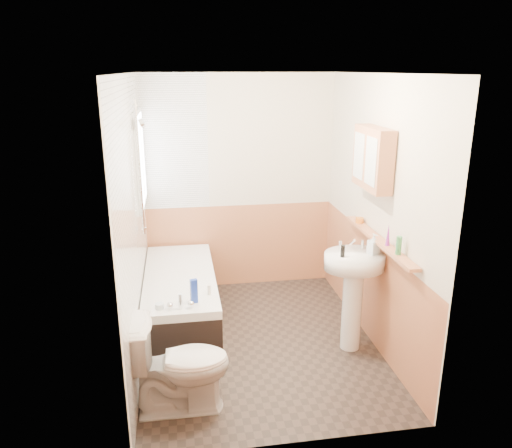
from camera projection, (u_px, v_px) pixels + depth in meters
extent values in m
plane|color=black|center=(258.00, 341.00, 4.85)|extent=(2.80, 2.80, 0.00)
plane|color=white|center=(259.00, 73.00, 4.11)|extent=(2.80, 2.80, 0.00)
cube|color=beige|center=(239.00, 184.00, 5.81)|extent=(2.20, 0.02, 2.50)
cube|color=beige|center=(295.00, 281.00, 3.15)|extent=(2.20, 0.02, 2.50)
cube|color=beige|center=(132.00, 224.00, 4.31)|extent=(0.02, 2.80, 2.50)
cube|color=beige|center=(376.00, 213.00, 4.65)|extent=(0.02, 2.80, 2.50)
cube|color=#C2784F|center=(368.00, 287.00, 4.87)|extent=(0.01, 2.80, 1.00)
cube|color=#C2784F|center=(292.00, 381.00, 3.40)|extent=(2.20, 0.01, 1.00)
cube|color=#C2784F|center=(240.00, 245.00, 6.01)|extent=(2.20, 0.01, 1.00)
cube|color=white|center=(135.00, 224.00, 4.32)|extent=(0.01, 2.80, 2.50)
cube|color=white|center=(174.00, 143.00, 5.53)|extent=(0.75, 0.01, 1.50)
cube|color=white|center=(141.00, 159.00, 5.10)|extent=(0.03, 0.79, 0.99)
cube|color=white|center=(142.00, 159.00, 5.10)|extent=(0.01, 0.70, 0.90)
cube|color=white|center=(142.00, 159.00, 5.10)|extent=(0.01, 0.04, 0.90)
cube|color=black|center=(181.00, 303.00, 5.11)|extent=(0.70, 1.73, 0.48)
cube|color=white|center=(180.00, 278.00, 5.03)|extent=(0.70, 1.73, 0.08)
cube|color=white|center=(180.00, 279.00, 5.03)|extent=(0.56, 1.59, 0.04)
cylinder|color=silver|center=(180.00, 301.00, 4.28)|extent=(0.04, 0.04, 0.14)
sphere|color=silver|center=(170.00, 305.00, 4.27)|extent=(0.06, 0.06, 0.06)
sphere|color=silver|center=(191.00, 304.00, 4.30)|extent=(0.06, 0.06, 0.06)
cylinder|color=silver|center=(140.00, 169.00, 4.66)|extent=(0.02, 0.02, 1.27)
cylinder|color=silver|center=(144.00, 228.00, 4.83)|extent=(0.05, 0.05, 0.02)
cylinder|color=silver|center=(135.00, 105.00, 4.49)|extent=(0.05, 0.05, 0.02)
cylinder|color=silver|center=(142.00, 123.00, 4.54)|extent=(0.07, 0.08, 0.09)
imported|color=white|center=(179.00, 365.00, 3.79)|extent=(0.79, 0.45, 0.76)
cylinder|color=white|center=(352.00, 310.00, 4.64)|extent=(0.18, 0.18, 0.77)
ellipsoid|color=white|center=(355.00, 261.00, 4.49)|extent=(0.56, 0.45, 0.15)
cylinder|color=silver|center=(340.00, 245.00, 4.54)|extent=(0.03, 0.03, 0.08)
cylinder|color=silver|center=(363.00, 244.00, 4.57)|extent=(0.03, 0.03, 0.08)
cylinder|color=silver|center=(352.00, 242.00, 4.53)|extent=(0.02, 0.11, 0.09)
cube|color=#C2784F|center=(379.00, 240.00, 4.44)|extent=(0.10, 1.43, 0.03)
cube|color=#C2784F|center=(373.00, 158.00, 4.41)|extent=(0.15, 0.61, 0.55)
cube|color=silver|center=(371.00, 161.00, 4.26)|extent=(0.01, 0.24, 0.41)
cube|color=silver|center=(359.00, 156.00, 4.54)|extent=(0.01, 0.24, 0.41)
cylinder|color=#388447|center=(399.00, 245.00, 4.03)|extent=(0.06, 0.06, 0.15)
cone|color=purple|center=(388.00, 235.00, 4.23)|extent=(0.04, 0.04, 0.20)
cylinder|color=orange|center=(360.00, 220.00, 4.88)|extent=(0.09, 0.09, 0.05)
imported|color=silver|center=(373.00, 249.00, 4.44)|extent=(0.14, 0.20, 0.09)
cylinder|color=black|center=(343.00, 251.00, 4.36)|extent=(0.05, 0.05, 0.11)
cube|color=#19339E|center=(194.00, 291.00, 4.38)|extent=(0.07, 0.05, 0.22)
cylinder|color=silver|center=(160.00, 306.00, 4.30)|extent=(0.08, 0.08, 0.05)
cylinder|color=silver|center=(209.00, 290.00, 4.55)|extent=(0.04, 0.04, 0.09)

